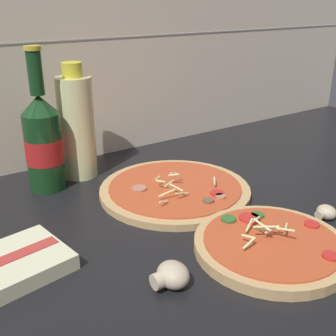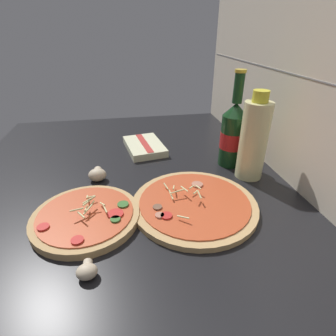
{
  "view_description": "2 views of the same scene",
  "coord_description": "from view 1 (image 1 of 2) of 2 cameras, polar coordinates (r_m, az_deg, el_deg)",
  "views": [
    {
      "loc": [
        -49.93,
        -45.14,
        38.95
      ],
      "look_at": [
        -12.33,
        10.58,
        11.37
      ],
      "focal_mm": 45.0,
      "sensor_mm": 36.0,
      "label": 1
    },
    {
      "loc": [
        42.44,
        1.69,
        40.51
      ],
      "look_at": [
        -16.21,
        12.04,
        8.35
      ],
      "focal_mm": 28.0,
      "sensor_mm": 36.0,
      "label": 2
    }
  ],
  "objects": [
    {
      "name": "counter_slab",
      "position": [
        0.77,
        12.18,
        -7.5
      ],
      "size": [
        160.0,
        90.0,
        2.5
      ],
      "color": "black",
      "rests_on": "ground"
    },
    {
      "name": "beer_bottle",
      "position": [
        0.86,
        -16.54,
        3.52
      ],
      "size": [
        7.33,
        7.33,
        28.14
      ],
      "color": "#143819",
      "rests_on": "counter_slab"
    },
    {
      "name": "pizza_far",
      "position": [
        0.83,
        0.95,
        -2.96
      ],
      "size": [
        29.72,
        29.72,
        4.4
      ],
      "color": "tan",
      "rests_on": "counter_slab"
    },
    {
      "name": "oil_bottle",
      "position": [
        0.91,
        -12.25,
        5.58
      ],
      "size": [
        7.43,
        7.43,
        24.27
      ],
      "color": "beige",
      "rests_on": "counter_slab"
    },
    {
      "name": "tile_backsplash",
      "position": [
        1.04,
        -5.38,
        17.28
      ],
      "size": [
        160.0,
        1.13,
        60.0
      ],
      "color": "beige",
      "rests_on": "ground"
    },
    {
      "name": "dish_towel",
      "position": [
        0.64,
        -21.6,
        -12.65
      ],
      "size": [
        19.45,
        14.47,
        2.56
      ],
      "color": "beige",
      "rests_on": "counter_slab"
    },
    {
      "name": "pizza_near",
      "position": [
        0.68,
        13.76,
        -10.09
      ],
      "size": [
        23.66,
        23.66,
        5.15
      ],
      "color": "tan",
      "rests_on": "counter_slab"
    },
    {
      "name": "mushroom_right",
      "position": [
        0.58,
        0.46,
        -14.33
      ],
      "size": [
        5.21,
        4.96,
        3.48
      ],
      "color": "beige",
      "rests_on": "counter_slab"
    },
    {
      "name": "mushroom_left",
      "position": [
        0.79,
        20.61,
        -5.65
      ],
      "size": [
        3.83,
        3.65,
        2.55
      ],
      "color": "beige",
      "rests_on": "counter_slab"
    }
  ]
}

